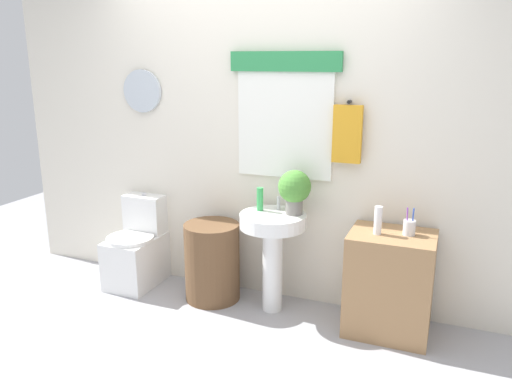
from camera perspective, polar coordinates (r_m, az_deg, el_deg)
The scene contains 11 objects.
ground_plane at distance 3.33m, azimuth -6.77°, elevation -18.74°, with size 8.00×8.00×0.00m, color #A3A3A8.
back_wall at distance 3.86m, azimuth 0.87°, elevation 6.90°, with size 4.40×0.18×2.60m.
toilet at distance 4.36m, azimuth -13.21°, elevation -6.40°, with size 0.38×0.51×0.75m.
laundry_hamper at distance 3.98m, azimuth -4.97°, elevation -7.83°, with size 0.43×0.43×0.61m, color brown.
pedestal_sink at distance 3.70m, azimuth 1.90°, elevation -5.38°, with size 0.48×0.48×0.75m.
faucet at distance 3.73m, azimuth 2.56°, elevation -1.26°, with size 0.03×0.03×0.10m, color silver.
wooden_cabinet at distance 3.60m, azimuth 14.82°, elevation -9.95°, with size 0.56×0.44×0.71m, color #9E754C.
soap_bottle at distance 3.70m, azimuth 0.45°, elevation -0.81°, with size 0.05×0.05×0.17m, color green.
potted_plant at distance 3.60m, azimuth 4.37°, elevation 0.37°, with size 0.24×0.24×0.32m.
lotion_bottle at distance 3.41m, azimuth 13.61°, elevation -3.13°, with size 0.05×0.05×0.19m, color white.
toothbrush_cup at distance 3.47m, azimuth 16.92°, elevation -3.83°, with size 0.08×0.08×0.19m.
Camera 1 is at (1.37, -2.42, 1.84)m, focal length 35.44 mm.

